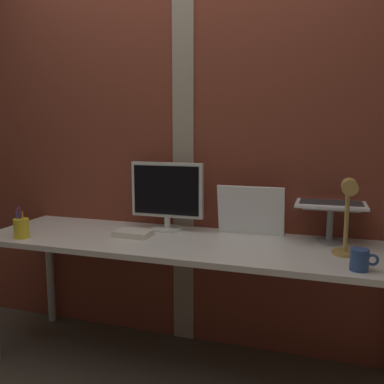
% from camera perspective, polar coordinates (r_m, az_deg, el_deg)
% --- Properties ---
extents(ground_plane, '(6.00, 6.00, 0.00)m').
position_cam_1_polar(ground_plane, '(2.47, -3.90, -23.71)').
color(ground_plane, '#4C4238').
extents(brick_wall_back, '(3.55, 0.16, 2.44)m').
position_cam_1_polar(brick_wall_back, '(2.53, -0.17, 6.27)').
color(brick_wall_back, brown).
rests_on(brick_wall_back, ground_plane).
extents(desk, '(2.29, 0.64, 0.73)m').
position_cam_1_polar(desk, '(2.24, -0.80, -8.38)').
color(desk, silver).
rests_on(desk, ground_plane).
extents(monitor, '(0.44, 0.18, 0.40)m').
position_cam_1_polar(monitor, '(2.42, -3.49, -0.13)').
color(monitor, silver).
rests_on(monitor, desk).
extents(laptop_stand, '(0.28, 0.22, 0.20)m').
position_cam_1_polar(laptop_stand, '(2.27, 18.62, -3.37)').
color(laptop_stand, gray).
rests_on(laptop_stand, desk).
extents(laptop, '(0.36, 0.32, 0.23)m').
position_cam_1_polar(laptop, '(2.33, 18.75, -0.00)').
color(laptop, white).
rests_on(laptop, laptop_stand).
extents(whiteboard_panel, '(0.37, 0.07, 0.28)m').
position_cam_1_polar(whiteboard_panel, '(2.33, 8.12, -2.58)').
color(whiteboard_panel, white).
rests_on(whiteboard_panel, desk).
extents(desk_lamp, '(0.12, 0.20, 0.37)m').
position_cam_1_polar(desk_lamp, '(2.01, 20.81, -2.19)').
color(desk_lamp, tan).
rests_on(desk_lamp, desk).
extents(pen_cup, '(0.08, 0.08, 0.18)m').
position_cam_1_polar(pen_cup, '(2.45, -22.60, -4.64)').
color(pen_cup, yellow).
rests_on(pen_cup, desk).
extents(coffee_mug, '(0.12, 0.08, 0.09)m').
position_cam_1_polar(coffee_mug, '(1.89, 22.30, -8.69)').
color(coffee_mug, '#2D4C8C').
rests_on(coffee_mug, desk).
extents(paper_clutter_stack, '(0.20, 0.14, 0.03)m').
position_cam_1_polar(paper_clutter_stack, '(2.33, -8.11, -5.70)').
color(paper_clutter_stack, silver).
rests_on(paper_clutter_stack, desk).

